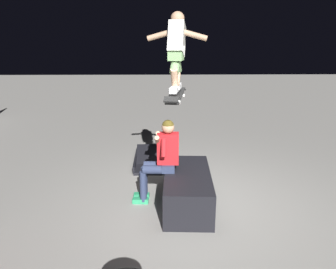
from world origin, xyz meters
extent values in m
plane|color=gray|center=(0.00, 0.00, 0.00)|extent=(40.00, 40.00, 0.00)
cube|color=black|center=(0.07, 0.15, 0.28)|extent=(1.62, 0.80, 0.55)
cube|color=#2D3856|center=(0.20, 0.46, 0.61)|extent=(0.32, 0.20, 0.12)
cube|color=red|center=(0.20, 0.46, 0.92)|extent=(0.22, 0.35, 0.50)
sphere|color=tan|center=(0.20, 0.46, 1.27)|extent=(0.20, 0.20, 0.20)
sphere|color=#534619|center=(0.20, 0.46, 1.29)|extent=(0.19, 0.19, 0.19)
cylinder|color=red|center=(0.01, 0.53, 1.00)|extent=(0.19, 0.09, 0.29)
cylinder|color=tan|center=(0.09, 0.62, 1.10)|extent=(0.24, 0.08, 0.19)
cylinder|color=red|center=(0.41, 0.51, 1.00)|extent=(0.19, 0.09, 0.29)
cylinder|color=tan|center=(0.33, 0.61, 1.10)|extent=(0.24, 0.08, 0.19)
cylinder|color=#2D3856|center=(0.12, 0.66, 0.59)|extent=(0.16, 0.41, 0.14)
cylinder|color=#2D3856|center=(0.13, 0.86, 0.30)|extent=(0.11, 0.11, 0.51)
cube|color=#2D9E66|center=(0.13, 0.91, 0.04)|extent=(0.11, 0.26, 0.08)
cylinder|color=#2D3856|center=(0.30, 0.65, 0.59)|extent=(0.16, 0.41, 0.14)
cylinder|color=#2D3856|center=(0.31, 0.85, 0.30)|extent=(0.11, 0.11, 0.51)
cube|color=#2D9E66|center=(0.31, 0.90, 0.04)|extent=(0.11, 0.26, 0.08)
cube|color=black|center=(0.13, 0.35, 1.78)|extent=(0.82, 0.34, 0.13)
cube|color=black|center=(0.57, 0.27, 1.80)|extent=(0.16, 0.22, 0.04)
cube|color=black|center=(-0.31, 0.43, 1.80)|extent=(0.15, 0.22, 0.07)
cube|color=#99999E|center=(0.41, 0.30, 1.76)|extent=(0.09, 0.17, 0.04)
cylinder|color=white|center=(0.42, 0.38, 1.73)|extent=(0.06, 0.04, 0.05)
cylinder|color=white|center=(0.39, 0.21, 1.73)|extent=(0.06, 0.04, 0.05)
cube|color=#99999E|center=(-0.14, 0.40, 1.76)|extent=(0.09, 0.17, 0.04)
cylinder|color=white|center=(-0.13, 0.48, 1.73)|extent=(0.06, 0.04, 0.05)
cylinder|color=white|center=(-0.16, 0.31, 1.73)|extent=(0.06, 0.04, 0.05)
cube|color=white|center=(0.31, 0.31, 1.89)|extent=(0.27, 0.14, 0.08)
cube|color=white|center=(-0.05, 0.38, 1.89)|extent=(0.27, 0.14, 0.08)
cylinder|color=tan|center=(0.25, 0.32, 2.05)|extent=(0.25, 0.14, 0.31)
cylinder|color=#668B57|center=(0.18, 0.34, 2.25)|extent=(0.35, 0.19, 0.33)
cylinder|color=tan|center=(0.01, 0.37, 2.05)|extent=(0.25, 0.14, 0.31)
cylinder|color=#668B57|center=(0.08, 0.36, 2.25)|extent=(0.35, 0.19, 0.33)
cube|color=#668B57|center=(0.13, 0.35, 2.35)|extent=(0.33, 0.25, 0.12)
cube|color=silver|center=(0.21, 0.33, 2.59)|extent=(0.48, 0.30, 0.52)
sphere|color=tan|center=(0.27, 0.32, 2.87)|extent=(0.20, 0.20, 0.20)
cylinder|color=tan|center=(0.27, 0.54, 2.65)|extent=(0.16, 0.45, 0.19)
cylinder|color=tan|center=(0.19, 0.11, 2.65)|extent=(0.16, 0.45, 0.19)
cube|color=black|center=(1.88, 0.73, 0.03)|extent=(1.29, 0.80, 0.06)
cube|color=black|center=(1.88, 0.73, 0.08)|extent=(1.24, 0.80, 0.32)
cube|color=black|center=(1.88, 1.13, 0.07)|extent=(1.16, 0.05, 0.15)
cube|color=black|center=(1.88, 0.34, 0.07)|extent=(1.16, 0.05, 0.15)
camera|label=1|loc=(-4.63, 0.55, 2.59)|focal=34.41mm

